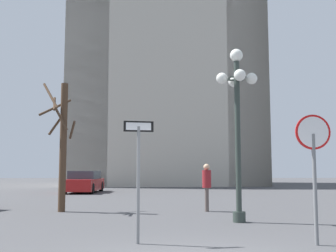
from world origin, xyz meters
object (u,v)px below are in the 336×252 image
object	(u,v)px
one_way_arrow_sign	(138,167)
parked_car_near_red	(84,182)
pedestrian_walking	(207,182)
cathedral	(165,76)
stop_sign	(314,154)
street_lamp	(237,109)
bare_tree	(62,141)

from	to	relation	value
one_way_arrow_sign	parked_car_near_red	world-z (taller)	one_way_arrow_sign
one_way_arrow_sign	pedestrian_walking	distance (m)	6.61
cathedral	stop_sign	size ratio (longest dim) A/B	12.37
cathedral	stop_sign	xyz separation A→B (m)	(2.35, -30.67, -8.68)
street_lamp	cathedral	bearing A→B (deg)	93.21
stop_sign	one_way_arrow_sign	size ratio (longest dim) A/B	1.05
stop_sign	bare_tree	xyz separation A→B (m)	(-6.56, 6.52, 0.68)
cathedral	street_lamp	world-z (taller)	cathedral
one_way_arrow_sign	parked_car_near_red	size ratio (longest dim) A/B	0.56
stop_sign	bare_tree	size ratio (longest dim) A/B	0.57
cathedral	bare_tree	world-z (taller)	cathedral
parked_car_near_red	stop_sign	bearing A→B (deg)	-66.91
pedestrian_walking	stop_sign	bearing A→B (deg)	-78.04
one_way_arrow_sign	street_lamp	distance (m)	4.57
stop_sign	parked_car_near_red	bearing A→B (deg)	113.09
one_way_arrow_sign	pedestrian_walking	bearing A→B (deg)	70.60
stop_sign	one_way_arrow_sign	bearing A→B (deg)	175.77
street_lamp	bare_tree	bearing A→B (deg)	152.27
cathedral	parked_car_near_red	size ratio (longest dim) A/B	7.27
street_lamp	bare_tree	size ratio (longest dim) A/B	1.09
cathedral	parked_car_near_red	world-z (taller)	cathedral
parked_car_near_red	one_way_arrow_sign	bearing A→B (deg)	-76.84
parked_car_near_red	street_lamp	bearing A→B (deg)	-64.74
cathedral	one_way_arrow_sign	world-z (taller)	cathedral
one_way_arrow_sign	bare_tree	bearing A→B (deg)	115.56
stop_sign	street_lamp	distance (m)	3.88
stop_sign	bare_tree	bearing A→B (deg)	135.15
bare_tree	pedestrian_walking	world-z (taller)	bare_tree
pedestrian_walking	parked_car_near_red	bearing A→B (deg)	118.60
one_way_arrow_sign	bare_tree	xyz separation A→B (m)	(-2.99, 6.26, 0.95)
cathedral	stop_sign	distance (m)	31.96
one_way_arrow_sign	street_lamp	xyz separation A→B (m)	(2.73, 3.25, 1.70)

